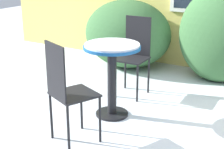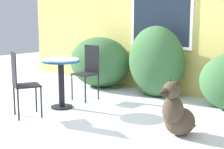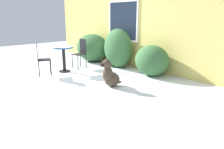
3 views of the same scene
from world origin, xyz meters
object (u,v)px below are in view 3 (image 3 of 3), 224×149
(patio_chair_near_table, at_px, (81,52))
(dog, at_px, (110,76))
(patio_chair_far_side, at_px, (41,58))
(patio_table, at_px, (64,53))

(patio_chair_near_table, xyz_separation_m, dog, (2.19, -0.62, -0.25))
(patio_chair_near_table, xyz_separation_m, patio_chair_far_side, (0.06, -1.41, 0.00))
(patio_chair_far_side, bearing_deg, patio_chair_near_table, -64.23)
(patio_chair_near_table, height_order, patio_chair_far_side, same)
(patio_chair_far_side, bearing_deg, dog, -136.23)
(patio_chair_far_side, relative_size, dog, 1.34)
(patio_table, xyz_separation_m, dog, (2.09, 0.08, -0.32))
(patio_table, height_order, patio_chair_far_side, patio_chair_far_side)
(patio_chair_far_side, height_order, dog, patio_chair_far_side)
(patio_chair_far_side, bearing_deg, patio_table, -69.86)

